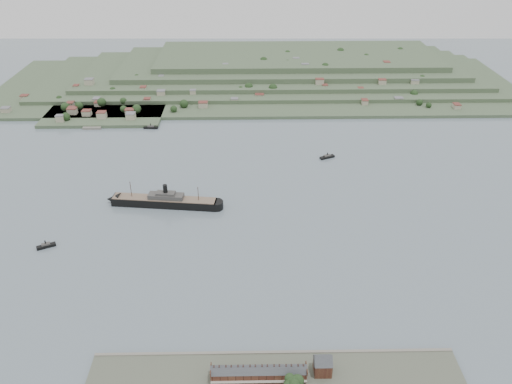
{
  "coord_description": "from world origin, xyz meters",
  "views": [
    {
      "loc": [
        -14.93,
        -362.41,
        242.73
      ],
      "look_at": [
        -8.09,
        30.0,
        11.1
      ],
      "focal_mm": 35.0,
      "sensor_mm": 36.0,
      "label": 1
    }
  ],
  "objects_px": {
    "gabled_building": "(323,365)",
    "steamship": "(162,201)",
    "tugboat": "(46,246)",
    "terrace_row": "(259,373)",
    "fig_tree": "(293,384)"
  },
  "relations": [
    {
      "from": "terrace_row",
      "to": "steamship",
      "type": "bearing_deg",
      "value": 113.5
    },
    {
      "from": "terrace_row",
      "to": "fig_tree",
      "type": "height_order",
      "value": "fig_tree"
    },
    {
      "from": "terrace_row",
      "to": "fig_tree",
      "type": "xyz_separation_m",
      "value": [
        19.09,
        -10.32,
        3.22
      ]
    },
    {
      "from": "terrace_row",
      "to": "gabled_building",
      "type": "bearing_deg",
      "value": 6.12
    },
    {
      "from": "fig_tree",
      "to": "terrace_row",
      "type": "bearing_deg",
      "value": 151.61
    },
    {
      "from": "fig_tree",
      "to": "gabled_building",
      "type": "bearing_deg",
      "value": 37.92
    },
    {
      "from": "terrace_row",
      "to": "steamship",
      "type": "distance_m",
      "value": 211.68
    },
    {
      "from": "terrace_row",
      "to": "tugboat",
      "type": "height_order",
      "value": "terrace_row"
    },
    {
      "from": "terrace_row",
      "to": "fig_tree",
      "type": "bearing_deg",
      "value": -28.39
    },
    {
      "from": "terrace_row",
      "to": "fig_tree",
      "type": "distance_m",
      "value": 21.94
    },
    {
      "from": "gabled_building",
      "to": "tugboat",
      "type": "xyz_separation_m",
      "value": [
        -205.91,
        127.96,
        -6.57
      ]
    },
    {
      "from": "steamship",
      "to": "tugboat",
      "type": "xyz_separation_m",
      "value": [
        -84.01,
        -62.14,
        -3.21
      ]
    },
    {
      "from": "gabled_building",
      "to": "steamship",
      "type": "xyz_separation_m",
      "value": [
        -121.9,
        190.1,
        -3.36
      ]
    },
    {
      "from": "gabled_building",
      "to": "fig_tree",
      "type": "distance_m",
      "value": 23.41
    },
    {
      "from": "gabled_building",
      "to": "steamship",
      "type": "distance_m",
      "value": 225.85
    }
  ]
}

